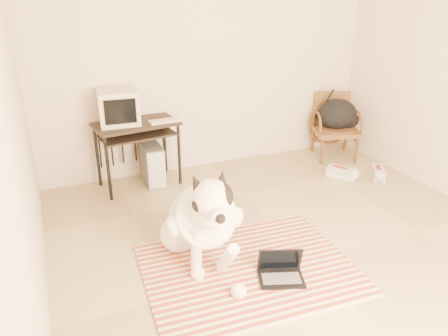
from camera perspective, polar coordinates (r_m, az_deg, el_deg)
floor at (r=3.72m, az=11.14°, el=-11.80°), size 4.50×4.50×0.00m
wall_back at (r=5.11m, az=-1.94°, el=14.73°), size 4.50×0.00×4.50m
wall_left at (r=2.60m, az=-26.14°, el=3.83°), size 0.00×4.50×4.50m
rug at (r=3.55m, az=3.23°, el=-13.03°), size 1.69×1.33×0.02m
dog at (r=3.48m, az=-2.97°, el=-6.84°), size 0.61×1.28×0.92m
laptop at (r=3.44m, az=7.40°, el=-13.15°), size 0.40×0.34×0.24m
computer_desk at (r=4.76m, az=-11.32°, el=4.61°), size 0.92×0.59×0.72m
crt_monitor at (r=4.70m, az=-13.63°, el=7.76°), size 0.43×0.41×0.36m
desk_keyboard at (r=4.71m, az=-7.69°, el=6.12°), size 0.35×0.15×0.02m
pc_tower at (r=4.96m, az=-9.40°, el=0.61°), size 0.21×0.48×0.44m
rattan_chair at (r=5.77m, az=14.27°, el=5.35°), size 0.67×0.66×0.80m
backpack at (r=5.73m, az=14.76°, el=6.67°), size 0.56×0.43×0.38m
sneaker_left at (r=5.26m, az=15.08°, el=-0.58°), size 0.30×0.35×0.12m
sneaker_right at (r=5.40m, az=19.45°, el=-0.56°), size 0.27×0.33×0.11m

